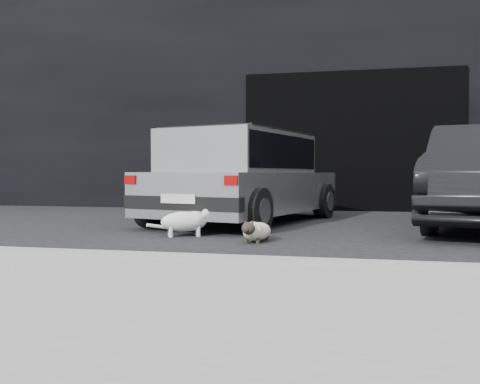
# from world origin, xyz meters

# --- Properties ---
(ground) EXTENTS (80.00, 80.00, 0.00)m
(ground) POSITION_xyz_m (0.00, 0.00, 0.00)
(ground) COLOR black
(ground) RESTS_ON ground
(building_facade) EXTENTS (34.00, 4.00, 5.00)m
(building_facade) POSITION_xyz_m (1.00, 6.00, 2.50)
(building_facade) COLOR black
(building_facade) RESTS_ON ground
(garage_opening) EXTENTS (4.00, 0.10, 2.60)m
(garage_opening) POSITION_xyz_m (1.00, 3.99, 1.30)
(garage_opening) COLOR black
(garage_opening) RESTS_ON ground
(curb) EXTENTS (18.00, 0.25, 0.12)m
(curb) POSITION_xyz_m (1.00, -2.60, 0.06)
(curb) COLOR gray
(curb) RESTS_ON ground
(sidewalk) EXTENTS (18.00, 2.20, 0.11)m
(sidewalk) POSITION_xyz_m (1.00, -3.80, 0.06)
(sidewalk) COLOR gray
(sidewalk) RESTS_ON ground
(silver_hatchback) EXTENTS (2.40, 3.78, 1.29)m
(silver_hatchback) POSITION_xyz_m (-0.44, 1.22, 0.70)
(silver_hatchback) COLOR #A2A4A6
(silver_hatchback) RESTS_ON ground
(cat_siamese) EXTENTS (0.32, 0.72, 0.25)m
(cat_siamese) POSITION_xyz_m (0.14, -0.86, 0.11)
(cat_siamese) COLOR beige
(cat_siamese) RESTS_ON ground
(cat_white) EXTENTS (0.69, 0.47, 0.36)m
(cat_white) POSITION_xyz_m (-0.70, -0.52, 0.17)
(cat_white) COLOR silver
(cat_white) RESTS_ON ground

